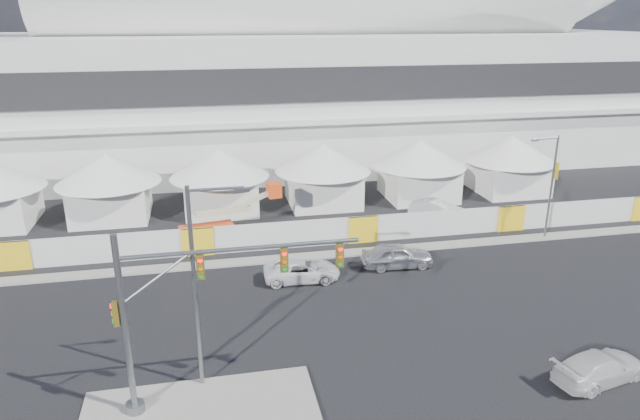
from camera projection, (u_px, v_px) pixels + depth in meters
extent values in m
plane|color=black|center=(324.00, 360.00, 28.09)|extent=(160.00, 160.00, 0.00)
cube|color=gray|center=(201.00, 415.00, 24.15)|extent=(10.00, 5.00, 0.15)
cube|color=gray|center=(546.00, 237.00, 43.45)|extent=(80.00, 1.20, 0.12)
cube|color=silver|center=(316.00, 96.00, 66.18)|extent=(80.00, 24.00, 14.00)
cube|color=black|center=(341.00, 84.00, 54.02)|extent=(68.00, 0.30, 3.20)
cube|color=silver|center=(341.00, 121.00, 54.94)|extent=(72.00, 0.80, 0.50)
cylinder|color=silver|center=(338.00, 1.00, 61.32)|extent=(51.60, 6.80, 6.80)
cylinder|color=silver|center=(356.00, 6.00, 61.84)|extent=(45.60, 5.20, 5.20)
cube|color=white|center=(111.00, 200.00, 47.33)|extent=(6.00, 6.00, 3.00)
cone|color=white|center=(107.00, 168.00, 46.44)|extent=(8.40, 8.40, 2.40)
cube|color=white|center=(221.00, 193.00, 49.04)|extent=(6.00, 6.00, 3.00)
cone|color=white|center=(219.00, 163.00, 48.16)|extent=(8.40, 8.40, 2.40)
cube|color=white|center=(323.00, 187.00, 50.76)|extent=(6.00, 6.00, 3.00)
cone|color=white|center=(323.00, 158.00, 49.87)|extent=(8.40, 8.40, 2.40)
cube|color=white|center=(418.00, 182.00, 52.47)|extent=(6.00, 6.00, 3.00)
cone|color=white|center=(420.00, 153.00, 51.59)|extent=(8.40, 8.40, 2.40)
cube|color=white|center=(508.00, 176.00, 54.19)|extent=(6.00, 6.00, 3.00)
cone|color=white|center=(511.00, 148.00, 53.31)|extent=(8.40, 8.40, 2.40)
cube|color=silver|center=(362.00, 229.00, 42.32)|extent=(70.00, 0.25, 2.00)
imported|color=silver|center=(397.00, 256.00, 38.20)|extent=(2.23, 4.88, 1.62)
imported|color=white|center=(302.00, 270.00, 36.33)|extent=(2.53, 4.98, 1.35)
imported|color=silver|center=(600.00, 367.00, 26.37)|extent=(3.00, 5.13, 1.40)
imported|color=silver|center=(437.00, 210.00, 47.28)|extent=(4.10, 4.61, 1.51)
cylinder|color=gray|center=(125.00, 328.00, 22.97)|extent=(0.27, 0.27, 8.11)
cylinder|color=gray|center=(135.00, 407.00, 24.24)|extent=(0.79, 0.79, 0.40)
cylinder|color=gray|center=(242.00, 249.00, 22.90)|extent=(9.67, 0.18, 0.18)
cube|color=#594714|center=(201.00, 267.00, 22.79)|extent=(0.32, 0.22, 1.05)
cube|color=#594714|center=(284.00, 260.00, 23.43)|extent=(0.32, 0.22, 1.05)
cube|color=#594714|center=(340.00, 255.00, 23.88)|extent=(0.32, 0.22, 1.05)
cube|color=#594714|center=(116.00, 314.00, 22.70)|extent=(0.22, 0.32, 1.05)
cylinder|color=slate|center=(195.00, 290.00, 24.63)|extent=(0.19, 0.19, 9.44)
cylinder|color=slate|center=(216.00, 189.00, 23.37)|extent=(2.31, 0.13, 0.13)
cube|color=slate|center=(242.00, 190.00, 23.61)|extent=(0.63, 0.26, 0.16)
cylinder|color=slate|center=(551.00, 188.00, 42.15)|extent=(0.16, 0.16, 7.88)
cylinder|color=slate|center=(546.00, 138.00, 40.73)|extent=(1.93, 0.11, 0.11)
cube|color=slate|center=(535.00, 140.00, 40.59)|extent=(0.53, 0.22, 0.13)
cube|color=yellow|center=(556.00, 171.00, 41.76)|extent=(0.03, 0.53, 1.23)
cube|color=#F24D16|center=(207.00, 234.00, 42.53)|extent=(4.21, 2.44, 1.21)
cube|color=beige|center=(224.00, 212.00, 42.26)|extent=(4.19, 1.12, 0.39)
cube|color=beige|center=(256.00, 202.00, 42.50)|extent=(3.25, 0.90, 1.34)
cube|color=#F24D16|center=(277.00, 194.00, 42.62)|extent=(1.15, 1.15, 1.10)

